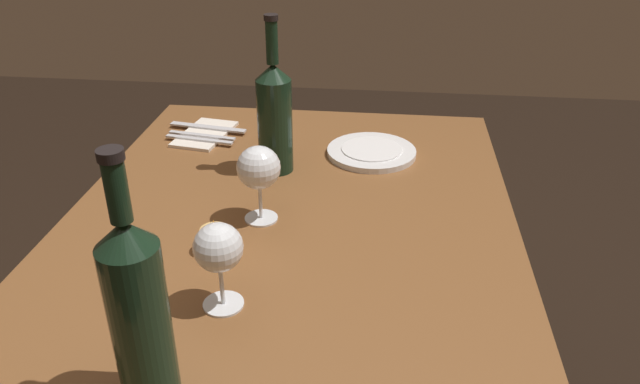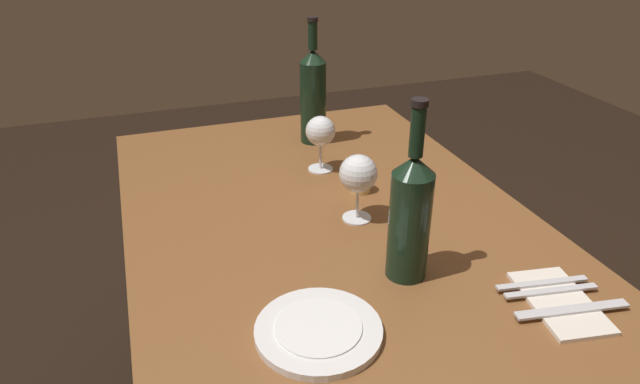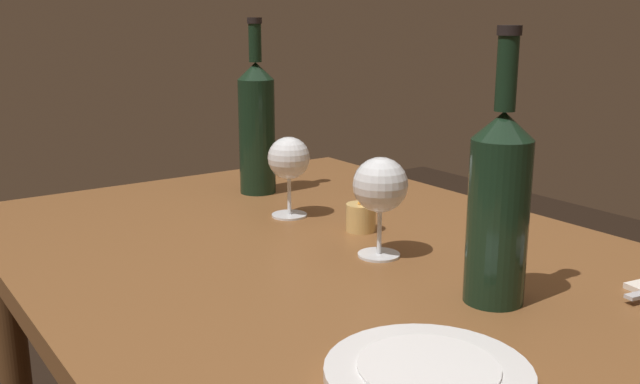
% 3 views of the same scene
% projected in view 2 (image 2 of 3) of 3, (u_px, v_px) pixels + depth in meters
% --- Properties ---
extents(dining_table, '(1.30, 0.90, 0.74)m').
position_uv_depth(dining_table, '(328.00, 246.00, 1.34)').
color(dining_table, brown).
rests_on(dining_table, ground).
extents(wine_glass_left, '(0.08, 0.08, 0.15)m').
position_uv_depth(wine_glass_left, '(320.00, 133.00, 1.45)').
color(wine_glass_left, white).
rests_on(wine_glass_left, dining_table).
extents(wine_glass_right, '(0.08, 0.08, 0.16)m').
position_uv_depth(wine_glass_right, '(358.00, 175.00, 1.22)').
color(wine_glass_right, white).
rests_on(wine_glass_right, dining_table).
extents(wine_bottle, '(0.08, 0.08, 0.36)m').
position_uv_depth(wine_bottle, '(313.00, 95.00, 1.61)').
color(wine_bottle, black).
rests_on(wine_bottle, dining_table).
extents(wine_bottle_second, '(0.08, 0.08, 0.35)m').
position_uv_depth(wine_bottle_second, '(410.00, 214.00, 1.03)').
color(wine_bottle_second, black).
rests_on(wine_bottle_second, dining_table).
extents(votive_candle, '(0.05, 0.05, 0.07)m').
position_uv_depth(votive_candle, '(360.00, 183.00, 1.38)').
color(votive_candle, '#DBB266').
rests_on(votive_candle, dining_table).
extents(dinner_plate, '(0.22, 0.22, 0.02)m').
position_uv_depth(dinner_plate, '(318.00, 330.00, 0.94)').
color(dinner_plate, white).
rests_on(dinner_plate, dining_table).
extents(folded_napkin, '(0.20, 0.14, 0.01)m').
position_uv_depth(folded_napkin, '(560.00, 302.00, 1.01)').
color(folded_napkin, silver).
rests_on(folded_napkin, dining_table).
extents(fork_inner, '(0.04, 0.18, 0.00)m').
position_uv_depth(fork_inner, '(551.00, 291.00, 1.03)').
color(fork_inner, silver).
rests_on(fork_inner, folded_napkin).
extents(fork_outer, '(0.04, 0.18, 0.00)m').
position_uv_depth(fork_outer, '(542.00, 283.00, 1.05)').
color(fork_outer, silver).
rests_on(fork_outer, folded_napkin).
extents(table_knife, '(0.05, 0.21, 0.00)m').
position_uv_depth(table_knife, '(572.00, 310.00, 0.98)').
color(table_knife, silver).
rests_on(table_knife, folded_napkin).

